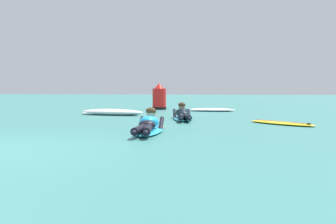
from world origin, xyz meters
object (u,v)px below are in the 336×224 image
at_px(surfer_far, 183,115).
at_px(surfer_near, 148,126).
at_px(channel_marker_buoy, 159,99).
at_px(drifting_surfboard, 282,123).

bearing_deg(surfer_far, surfer_near, -91.77).
bearing_deg(channel_marker_buoy, drifting_surfboard, -56.47).
bearing_deg(surfer_near, channel_marker_buoy, 100.92).
bearing_deg(drifting_surfboard, surfer_near, -137.66).
xyz_separation_m(drifting_surfboard, channel_marker_buoy, (-4.68, 7.06, 0.44)).
bearing_deg(drifting_surfboard, surfer_far, 156.75).
bearing_deg(surfer_far, channel_marker_buoy, 108.50).
distance_m(surfer_far, drifting_surfboard, 2.95).
relative_size(surfer_near, drifting_surfboard, 1.46).
relative_size(drifting_surfboard, channel_marker_buoy, 1.58).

